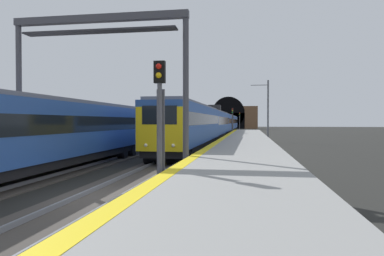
# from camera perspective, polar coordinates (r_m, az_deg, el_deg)

# --- Properties ---
(ground_plane) EXTENTS (320.00, 320.00, 0.00)m
(ground_plane) POSITION_cam_1_polar(r_m,az_deg,el_deg) (12.39, -14.35, -11.11)
(ground_plane) COLOR black
(platform_right) EXTENTS (112.00, 4.66, 1.00)m
(platform_right) POSITION_cam_1_polar(r_m,az_deg,el_deg) (11.30, 7.15, -9.70)
(platform_right) COLOR gray
(platform_right) RESTS_ON ground_plane
(platform_right_edge_strip) EXTENTS (112.00, 0.50, 0.01)m
(platform_right_edge_strip) POSITION_cam_1_polar(r_m,az_deg,el_deg) (11.48, -3.35, -6.97)
(platform_right_edge_strip) COLOR yellow
(platform_right_edge_strip) RESTS_ON platform_right
(track_main_line) EXTENTS (160.00, 3.17, 0.21)m
(track_main_line) POSITION_cam_1_polar(r_m,az_deg,el_deg) (12.38, -14.35, -10.93)
(track_main_line) COLOR #423D38
(track_main_line) RESTS_ON ground_plane
(train_main_approaching) EXTENTS (82.25, 3.01, 4.93)m
(train_main_approaching) POSITION_cam_1_polar(r_m,az_deg,el_deg) (60.28, 4.66, 0.79)
(train_main_approaching) COLOR #264C99
(train_main_approaching) RESTS_ON ground_plane
(train_adjacent_platform) EXTENTS (39.82, 3.02, 3.73)m
(train_adjacent_platform) POSITION_cam_1_polar(r_m,az_deg,el_deg) (28.15, -10.72, 0.06)
(train_adjacent_platform) COLOR #264C99
(train_adjacent_platform) RESTS_ON ground_plane
(railway_signal_near) EXTENTS (0.39, 0.38, 4.66)m
(railway_signal_near) POSITION_cam_1_polar(r_m,az_deg,el_deg) (11.99, -5.26, 1.79)
(railway_signal_near) COLOR #4C4C54
(railway_signal_near) RESTS_ON ground_plane
(railway_signal_mid) EXTENTS (0.39, 0.38, 5.04)m
(railway_signal_mid) POSITION_cam_1_polar(r_m,az_deg,el_deg) (63.99, 6.60, 1.50)
(railway_signal_mid) COLOR #4C4C54
(railway_signal_mid) RESTS_ON ground_plane
(railway_signal_far) EXTENTS (0.39, 0.38, 5.50)m
(railway_signal_far) POSITION_cam_1_polar(r_m,az_deg,el_deg) (111.42, 7.75, 1.46)
(railway_signal_far) COLOR #38383D
(railway_signal_far) RESTS_ON ground_plane
(overhead_signal_gantry) EXTENTS (0.70, 8.90, 7.79)m
(overhead_signal_gantry) POSITION_cam_1_polar(r_m,az_deg,el_deg) (18.01, -14.92, 11.42)
(overhead_signal_gantry) COLOR #3F3F47
(overhead_signal_gantry) RESTS_ON ground_plane
(tunnel_portal) EXTENTS (2.71, 20.34, 11.39)m
(tunnel_portal) POSITION_cam_1_polar(r_m,az_deg,el_deg) (124.42, 5.96, 1.73)
(tunnel_portal) COLOR brown
(tunnel_portal) RESTS_ON ground_plane
(catenary_mast_near) EXTENTS (0.22, 2.26, 7.77)m
(catenary_mast_near) POSITION_cam_1_polar(r_m,az_deg,el_deg) (45.02, 12.21, 2.85)
(catenary_mast_near) COLOR #595B60
(catenary_mast_near) RESTS_ON ground_plane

